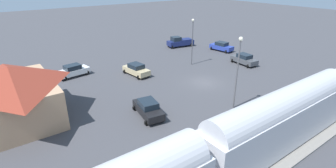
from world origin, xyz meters
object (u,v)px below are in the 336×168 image
Objects in this scene: sedan_charcoal at (244,59)px; light_pole_near_platform at (238,65)px; sedan_tan at (136,69)px; light_pole_lot_center at (192,36)px; sedan_blue at (222,46)px; pedestrian_waiting_far at (267,105)px; sedan_white at (73,71)px; pickup_navy at (180,42)px; sedan_black at (148,108)px; pedestrian_on_platform at (305,87)px; station_building at (14,93)px; passenger_train at (203,159)px.

light_pole_near_platform is at bearing 124.76° from sedan_charcoal.
light_pole_lot_center reaches higher than sedan_tan.
sedan_blue is at bearing -21.50° from sedan_charcoal.
sedan_blue is 1.01× the size of sedan_tan.
sedan_charcoal is (12.24, -11.77, -0.40)m from pedestrian_waiting_far.
sedan_white is 23.50m from light_pole_near_platform.
pickup_navy is 1.19× the size of sedan_black.
sedan_tan is (11.14, -4.93, 0.00)m from sedan_black.
light_pole_near_platform is (-20.19, -11.30, 4.13)m from sedan_white.
station_building is at bearing 63.62° from pedestrian_on_platform.
sedan_white is at bearing 83.39° from sedan_blue.
pedestrian_waiting_far is 0.23× the size of light_pole_lot_center.
station_building is 36.35m from sedan_blue.
sedan_white is (-4.01, 22.99, -0.15)m from pickup_navy.
light_pole_near_platform reaches higher than sedan_blue.
sedan_white is at bearing -42.61° from station_building.
sedan_white is 0.64× the size of light_pole_lot_center.
pickup_navy is (27.25, -2.52, -0.25)m from pedestrian_on_platform.
sedan_charcoal and sedan_tan have the same top height.
sedan_charcoal is at bearing -93.61° from station_building.
station_building is 22.63m from light_pole_near_platform.
sedan_blue is 19.98m from sedan_tan.
sedan_charcoal is 26.84m from sedan_white.
passenger_train is at bearing 123.14° from sedan_charcoal.
sedan_black is at bearing 54.18° from pedestrian_waiting_far.
sedan_blue is at bearing -147.64° from pickup_navy.
station_building reaches higher than pedestrian_on_platform.
pickup_navy is 12.07m from light_pole_lot_center.
pedestrian_on_platform is 10.37m from light_pole_near_platform.
sedan_white is (23.29, 12.68, -0.40)m from pedestrian_waiting_far.
sedan_black is (-7.11, -10.99, -2.10)m from station_building.
sedan_white is (8.99, -8.27, -2.10)m from station_building.
station_building is 2.29× the size of sedan_tan.
sedan_black is 16.33m from sedan_white.
station_building is 2.32× the size of sedan_charcoal.
sedan_white is (11.06, 24.46, 0.00)m from sedan_charcoal.
pedestrian_on_platform is at bearing 174.72° from pickup_navy.
sedan_blue is 0.64× the size of light_pole_lot_center.
passenger_train is 7.45× the size of sedan_black.
light_pole_lot_center reaches higher than pedestrian_on_platform.
light_pole_lot_center is (10.05, -14.69, 3.81)m from sedan_black.
sedan_white is at bearing 99.88° from pickup_navy.
light_pole_near_platform is (-4.09, -8.57, 4.13)m from sedan_black.
sedan_charcoal is 17.87m from sedan_tan.
sedan_tan is (6.09, 16.80, 0.00)m from sedan_charcoal.
sedan_blue is at bearing -84.91° from sedan_tan.
station_building is 25.43m from pedestrian_waiting_far.
pedestrian_waiting_far is at bearing -73.69° from passenger_train.
light_pole_lot_center is at bearing 54.63° from sedan_charcoal.
pedestrian_waiting_far reaches higher than sedan_charcoal.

